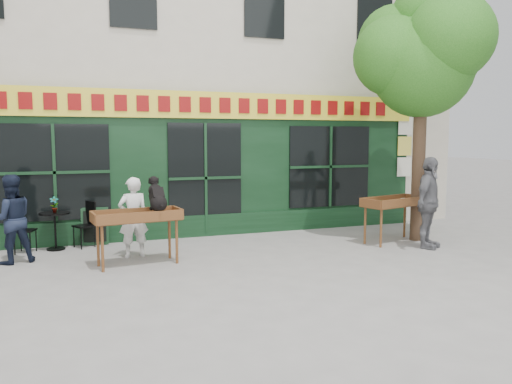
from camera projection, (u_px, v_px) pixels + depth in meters
The scene contains 14 objects.
ground at pixel (237, 259), 9.38m from camera, with size 80.00×80.00×0.00m, color slate.
building at pixel (173, 44), 14.43m from camera, with size 14.00×7.26×10.00m.
street_tree at pixel (422, 52), 10.75m from camera, with size 3.05×2.90×5.60m.
book_cart_center at pixel (137, 219), 8.83m from camera, with size 1.56×0.80×0.99m.
dog at pixel (157, 193), 8.86m from camera, with size 0.34×0.60×0.60m, color black, non-canonical shape.
woman at pixel (133, 217), 9.45m from camera, with size 0.56×0.37×1.53m, color white.
book_cart_right at pixel (394, 205), 10.80m from camera, with size 1.61×0.98×0.99m.
man_right at pixel (429, 203), 10.19m from camera, with size 1.10×0.46×1.88m, color #59595E.
bistro_table at pixel (55, 223), 10.06m from camera, with size 0.60×0.60×0.76m.
bistro_chair_left at pixel (20, 225), 9.78m from camera, with size 0.45×0.45×0.95m.
bistro_chair_right at pixel (88, 220), 10.36m from camera, with size 0.49×0.49×0.95m.
potted_plant at pixel (54, 204), 10.02m from camera, with size 0.17×0.12×0.33m, color gray.
man_left at pixel (11, 219), 8.96m from camera, with size 0.78×0.61×1.61m, color black.
chalkboard at pixel (95, 226), 10.55m from camera, with size 0.58×0.24×0.79m.
Camera 1 is at (-2.79, -8.77, 2.25)m, focal length 35.00 mm.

